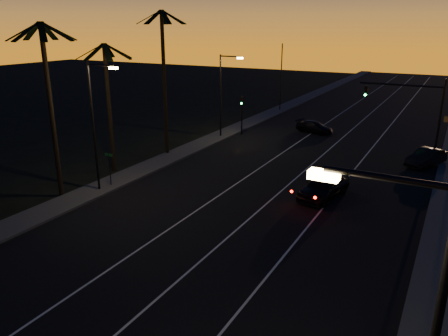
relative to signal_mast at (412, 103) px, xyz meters
The scene contains 17 objects.
road 13.18m from the signal_mast, 125.53° to the right, with size 20.00×170.00×0.01m, color black.
sidewalk_left 21.40m from the signal_mast, 151.41° to the right, with size 2.40×170.00×0.16m, color #393836.
lane_stripe_left 15.01m from the signal_mast, 135.41° to the right, with size 0.12×160.00×0.01m, color silver.
lane_stripe_mid 12.91m from the signal_mast, 123.59° to the right, with size 0.12×160.00×0.01m, color silver.
lane_stripe_right 11.51m from the signal_mast, 107.42° to the right, with size 0.12×160.00×0.01m, color silver.
palm_near 29.64m from the signal_mast, 131.90° to the right, with size 4.25×4.16×11.53m.
palm_mid 25.91m from the signal_mast, 141.82° to the right, with size 4.25×4.16×10.03m.
palm_far 21.95m from the signal_mast, 152.67° to the right, with size 4.25×4.16×12.53m.
streetlight_left_near 26.80m from the signal_mast, 131.74° to the right, with size 2.55×0.26×9.00m.
streetlight_left_far 17.94m from the signal_mast, behind, with size 2.55×0.26×8.50m.
street_sign 26.31m from the signal_mast, 133.36° to the right, with size 0.70×0.06×2.60m.
signal_mast is the anchor object (origin of this frame).
signal_post 16.74m from the signal_mast, behind, with size 0.28×0.37×4.20m.
far_pole_left 23.54m from the signal_mast, 140.39° to the left, with size 0.14×0.14×9.00m, color black.
lead_car 14.61m from the signal_mast, 105.14° to the right, with size 2.86×5.72×1.67m.
right_car 5.10m from the signal_mast, 53.00° to the right, with size 3.16×4.59×1.43m.
cross_car 11.82m from the signal_mast, 154.99° to the left, with size 4.53×2.81×1.22m.
Camera 1 is at (10.76, -1.42, 11.31)m, focal length 35.00 mm.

